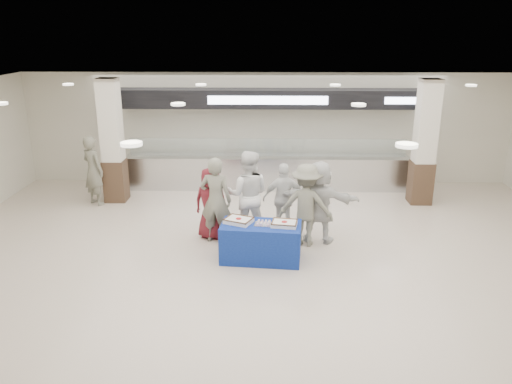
{
  "coord_description": "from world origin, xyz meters",
  "views": [
    {
      "loc": [
        -0.01,
        -8.32,
        4.38
      ],
      "look_at": [
        -0.24,
        1.6,
        1.11
      ],
      "focal_mm": 35.0,
      "sensor_mm": 36.0,
      "label": 1
    }
  ],
  "objects_px": {
    "chef_tall": "(248,195)",
    "civilian_white": "(319,202)",
    "sheet_cake_left": "(239,220)",
    "civilian_maroon": "(211,203)",
    "sheet_cake_right": "(284,223)",
    "soldier_bg": "(93,171)",
    "soldier_a": "(216,200)",
    "soldier_b": "(306,205)",
    "chef_short": "(284,198)",
    "cupcake_tray": "(264,223)",
    "display_table": "(261,242)"
  },
  "relations": [
    {
      "from": "civilian_maroon",
      "to": "chef_tall",
      "type": "relative_size",
      "value": 0.82
    },
    {
      "from": "sheet_cake_left",
      "to": "chef_tall",
      "type": "bearing_deg",
      "value": 82.61
    },
    {
      "from": "civilian_white",
      "to": "soldier_bg",
      "type": "xyz_separation_m",
      "value": [
        -5.55,
        2.27,
        0.01
      ]
    },
    {
      "from": "civilian_maroon",
      "to": "civilian_white",
      "type": "xyz_separation_m",
      "value": [
        2.3,
        -0.15,
        0.1
      ]
    },
    {
      "from": "display_table",
      "to": "soldier_b",
      "type": "distance_m",
      "value": 1.31
    },
    {
      "from": "display_table",
      "to": "chef_short",
      "type": "xyz_separation_m",
      "value": [
        0.49,
        1.43,
        0.42
      ]
    },
    {
      "from": "soldier_bg",
      "to": "soldier_a",
      "type": "bearing_deg",
      "value": -178.62
    },
    {
      "from": "soldier_a",
      "to": "civilian_white",
      "type": "distance_m",
      "value": 2.17
    },
    {
      "from": "sheet_cake_left",
      "to": "civilian_white",
      "type": "height_order",
      "value": "civilian_white"
    },
    {
      "from": "display_table",
      "to": "sheet_cake_left",
      "type": "height_order",
      "value": "sheet_cake_left"
    },
    {
      "from": "soldier_a",
      "to": "civilian_white",
      "type": "xyz_separation_m",
      "value": [
        2.17,
        0.06,
        -0.04
      ]
    },
    {
      "from": "civilian_white",
      "to": "sheet_cake_left",
      "type": "bearing_deg",
      "value": 42.17
    },
    {
      "from": "soldier_a",
      "to": "soldier_b",
      "type": "distance_m",
      "value": 1.89
    },
    {
      "from": "soldier_bg",
      "to": "cupcake_tray",
      "type": "bearing_deg",
      "value": 179.67
    },
    {
      "from": "display_table",
      "to": "sheet_cake_right",
      "type": "height_order",
      "value": "sheet_cake_right"
    },
    {
      "from": "sheet_cake_right",
      "to": "cupcake_tray",
      "type": "relative_size",
      "value": 1.41
    },
    {
      "from": "chef_short",
      "to": "soldier_b",
      "type": "relative_size",
      "value": 0.91
    },
    {
      "from": "sheet_cake_right",
      "to": "soldier_a",
      "type": "xyz_separation_m",
      "value": [
        -1.41,
        0.94,
        0.13
      ]
    },
    {
      "from": "sheet_cake_right",
      "to": "cupcake_tray",
      "type": "bearing_deg",
      "value": 173.49
    },
    {
      "from": "civilian_maroon",
      "to": "sheet_cake_left",
      "type": "bearing_deg",
      "value": 140.55
    },
    {
      "from": "sheet_cake_right",
      "to": "sheet_cake_left",
      "type": "bearing_deg",
      "value": 171.22
    },
    {
      "from": "cupcake_tray",
      "to": "chef_tall",
      "type": "height_order",
      "value": "chef_tall"
    },
    {
      "from": "display_table",
      "to": "civilian_maroon",
      "type": "bearing_deg",
      "value": 140.59
    },
    {
      "from": "chef_tall",
      "to": "soldier_b",
      "type": "bearing_deg",
      "value": 166.12
    },
    {
      "from": "chef_short",
      "to": "soldier_bg",
      "type": "relative_size",
      "value": 0.88
    },
    {
      "from": "civilian_maroon",
      "to": "soldier_b",
      "type": "xyz_separation_m",
      "value": [
        2.02,
        -0.31,
        0.08
      ]
    },
    {
      "from": "sheet_cake_left",
      "to": "soldier_bg",
      "type": "xyz_separation_m",
      "value": [
        -3.9,
        3.12,
        0.1
      ]
    },
    {
      "from": "sheet_cake_left",
      "to": "soldier_b",
      "type": "relative_size",
      "value": 0.35
    },
    {
      "from": "soldier_a",
      "to": "civilian_maroon",
      "type": "bearing_deg",
      "value": -45.85
    },
    {
      "from": "cupcake_tray",
      "to": "soldier_a",
      "type": "bearing_deg",
      "value": 138.59
    },
    {
      "from": "sheet_cake_right",
      "to": "soldier_a",
      "type": "bearing_deg",
      "value": 146.46
    },
    {
      "from": "soldier_b",
      "to": "soldier_bg",
      "type": "height_order",
      "value": "soldier_bg"
    },
    {
      "from": "soldier_b",
      "to": "sheet_cake_right",
      "type": "bearing_deg",
      "value": 73.26
    },
    {
      "from": "sheet_cake_left",
      "to": "civilian_maroon",
      "type": "height_order",
      "value": "civilian_maroon"
    },
    {
      "from": "sheet_cake_left",
      "to": "civilian_maroon",
      "type": "xyz_separation_m",
      "value": [
        -0.65,
        1.0,
        -0.01
      ]
    },
    {
      "from": "sheet_cake_left",
      "to": "chef_tall",
      "type": "xyz_separation_m",
      "value": [
        0.14,
        1.08,
        0.16
      ]
    },
    {
      "from": "chef_short",
      "to": "civilian_maroon",
      "type": "bearing_deg",
      "value": 7.75
    },
    {
      "from": "display_table",
      "to": "civilian_white",
      "type": "height_order",
      "value": "civilian_white"
    },
    {
      "from": "sheet_cake_right",
      "to": "soldier_b",
      "type": "bearing_deg",
      "value": 60.02
    },
    {
      "from": "chef_tall",
      "to": "civilian_white",
      "type": "xyz_separation_m",
      "value": [
        1.51,
        -0.23,
        -0.07
      ]
    },
    {
      "from": "display_table",
      "to": "cupcake_tray",
      "type": "xyz_separation_m",
      "value": [
        0.05,
        -0.01,
        0.4
      ]
    },
    {
      "from": "sheet_cake_right",
      "to": "chef_short",
      "type": "xyz_separation_m",
      "value": [
        0.04,
        1.48,
        -0.0
      ]
    },
    {
      "from": "sheet_cake_right",
      "to": "soldier_b",
      "type": "xyz_separation_m",
      "value": [
        0.48,
        0.83,
        0.08
      ]
    },
    {
      "from": "chef_tall",
      "to": "soldier_b",
      "type": "xyz_separation_m",
      "value": [
        1.23,
        -0.39,
        -0.09
      ]
    },
    {
      "from": "sheet_cake_left",
      "to": "civilian_maroon",
      "type": "distance_m",
      "value": 1.2
    },
    {
      "from": "soldier_a",
      "to": "civilian_white",
      "type": "bearing_deg",
      "value": -166.45
    },
    {
      "from": "soldier_bg",
      "to": "chef_tall",
      "type": "bearing_deg",
      "value": -170.89
    },
    {
      "from": "soldier_a",
      "to": "chef_short",
      "type": "xyz_separation_m",
      "value": [
        1.45,
        0.54,
        -0.13
      ]
    },
    {
      "from": "sheet_cake_right",
      "to": "soldier_bg",
      "type": "xyz_separation_m",
      "value": [
        -4.79,
        3.26,
        0.1
      ]
    },
    {
      "from": "cupcake_tray",
      "to": "chef_tall",
      "type": "xyz_separation_m",
      "value": [
        -0.35,
        1.17,
        0.19
      ]
    }
  ]
}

